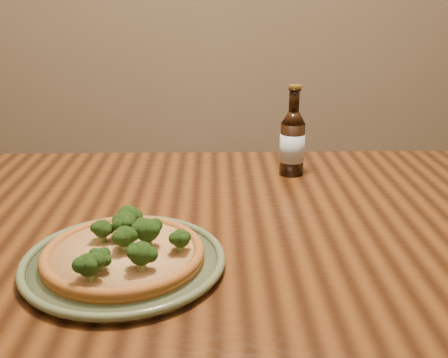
{
  "coord_description": "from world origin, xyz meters",
  "views": [
    {
      "loc": [
        -0.19,
        -0.83,
        1.18
      ],
      "look_at": [
        -0.17,
        0.15,
        0.82
      ],
      "focal_mm": 42.0,
      "sensor_mm": 36.0,
      "label": 1
    }
  ],
  "objects_px": {
    "table": "(309,262)",
    "plate": "(124,261)",
    "pizza": "(124,252)",
    "beer_bottle": "(292,142)"
  },
  "relations": [
    {
      "from": "table",
      "to": "beer_bottle",
      "type": "xyz_separation_m",
      "value": [
        -0.0,
        0.27,
        0.17
      ]
    },
    {
      "from": "pizza",
      "to": "beer_bottle",
      "type": "relative_size",
      "value": 1.22
    },
    {
      "from": "table",
      "to": "pizza",
      "type": "relative_size",
      "value": 6.05
    },
    {
      "from": "plate",
      "to": "table",
      "type": "bearing_deg",
      "value": 27.04
    },
    {
      "from": "table",
      "to": "plate",
      "type": "height_order",
      "value": "plate"
    },
    {
      "from": "table",
      "to": "plate",
      "type": "relative_size",
      "value": 4.81
    },
    {
      "from": "beer_bottle",
      "to": "table",
      "type": "bearing_deg",
      "value": -96.54
    },
    {
      "from": "plate",
      "to": "beer_bottle",
      "type": "relative_size",
      "value": 1.53
    },
    {
      "from": "pizza",
      "to": "beer_bottle",
      "type": "distance_m",
      "value": 0.56
    },
    {
      "from": "table",
      "to": "plate",
      "type": "distance_m",
      "value": 0.39
    }
  ]
}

